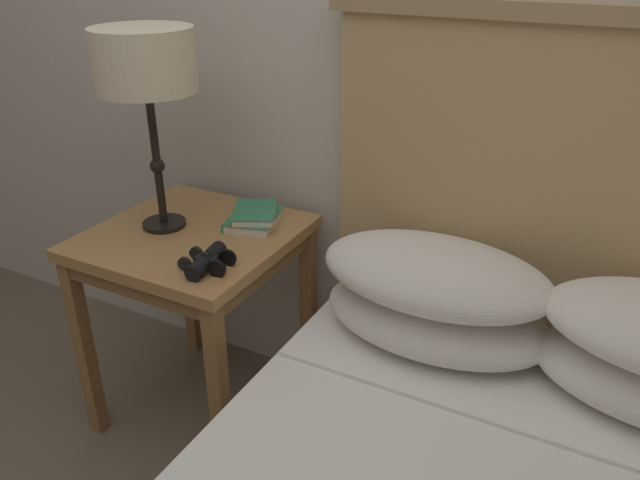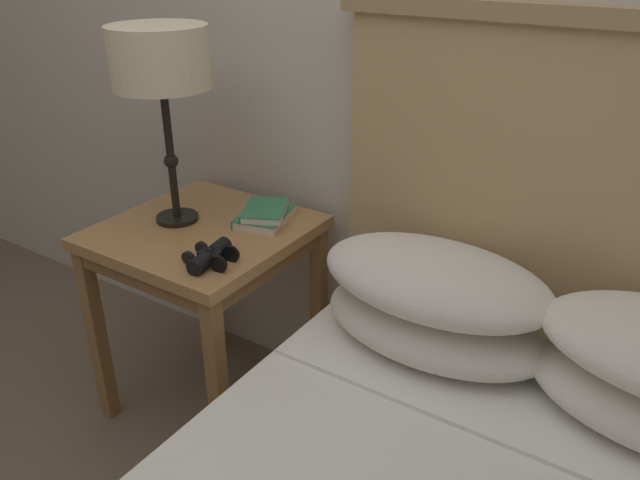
% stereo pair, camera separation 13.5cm
% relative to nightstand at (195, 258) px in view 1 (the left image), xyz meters
% --- Properties ---
extents(wall_back, '(8.00, 0.06, 2.60)m').
position_rel_nightstand_xyz_m(wall_back, '(0.48, 0.36, 0.72)').
color(wall_back, beige).
rests_on(wall_back, ground_plane).
extents(nightstand, '(0.58, 0.58, 0.67)m').
position_rel_nightstand_xyz_m(nightstand, '(0.00, 0.00, 0.00)').
color(nightstand, '#AD7A47').
rests_on(nightstand, ground_plane).
extents(table_lamp, '(0.28, 0.28, 0.58)m').
position_rel_nightstand_xyz_m(table_lamp, '(-0.10, -0.00, 0.57)').
color(table_lamp, black).
rests_on(table_lamp, nightstand).
extents(book_on_nightstand, '(0.18, 0.22, 0.03)m').
position_rel_nightstand_xyz_m(book_on_nightstand, '(0.13, 0.14, 0.10)').
color(book_on_nightstand, silver).
rests_on(book_on_nightstand, nightstand).
extents(book_stacked_on_top, '(0.19, 0.21, 0.02)m').
position_rel_nightstand_xyz_m(book_stacked_on_top, '(0.14, 0.13, 0.13)').
color(book_stacked_on_top, silver).
rests_on(book_stacked_on_top, book_on_nightstand).
extents(binoculars_pair, '(0.15, 0.16, 0.05)m').
position_rel_nightstand_xyz_m(binoculars_pair, '(0.18, -0.16, 0.11)').
color(binoculars_pair, black).
rests_on(binoculars_pair, nightstand).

